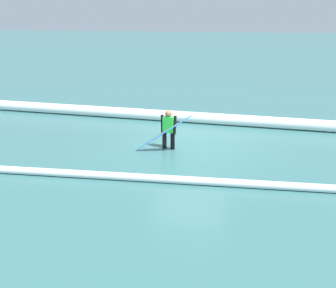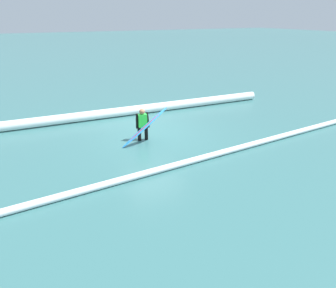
{
  "view_description": "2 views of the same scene",
  "coord_description": "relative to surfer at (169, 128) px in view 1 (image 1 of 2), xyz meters",
  "views": [
    {
      "loc": [
        -1.68,
        12.2,
        4.17
      ],
      "look_at": [
        0.31,
        2.26,
        0.77
      ],
      "focal_mm": 41.42,
      "sensor_mm": 36.0,
      "label": 1
    },
    {
      "loc": [
        4.78,
        10.71,
        4.57
      ],
      "look_at": [
        0.62,
        2.6,
        0.64
      ],
      "focal_mm": 31.97,
      "sensor_mm": 36.0,
      "label": 2
    }
  ],
  "objects": [
    {
      "name": "surfer",
      "position": [
        0.0,
        0.0,
        0.0
      ],
      "size": [
        0.52,
        0.27,
        1.29
      ],
      "rotation": [
        0.0,
        0.0,
        6.14
      ],
      "color": "black",
      "rests_on": "ground_plane"
    },
    {
      "name": "wave_crest_foreground",
      "position": [
        1.1,
        -3.4,
        -0.49
      ],
      "size": [
        18.6,
        1.44,
        0.44
      ],
      "primitive_type": "cylinder",
      "rotation": [
        0.0,
        1.57,
        -0.05
      ],
      "color": "white",
      "rests_on": "ground_plane"
    },
    {
      "name": "ground_plane",
      "position": [
        -0.65,
        -0.47,
        -0.71
      ],
      "size": [
        173.86,
        173.86,
        0.0
      ],
      "primitive_type": "plane",
      "color": "#36696A"
    },
    {
      "name": "surfboard",
      "position": [
        0.05,
        0.36,
        -0.05
      ],
      "size": [
        1.94,
        0.27,
        1.36
      ],
      "color": "#268CE5",
      "rests_on": "ground_plane"
    },
    {
      "name": "wave_crest_midground",
      "position": [
        -2.46,
        2.56,
        -0.61
      ],
      "size": [
        22.27,
        1.41,
        0.21
      ],
      "primitive_type": "cylinder",
      "rotation": [
        0.0,
        1.57,
        0.05
      ],
      "color": "white",
      "rests_on": "ground_plane"
    }
  ]
}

